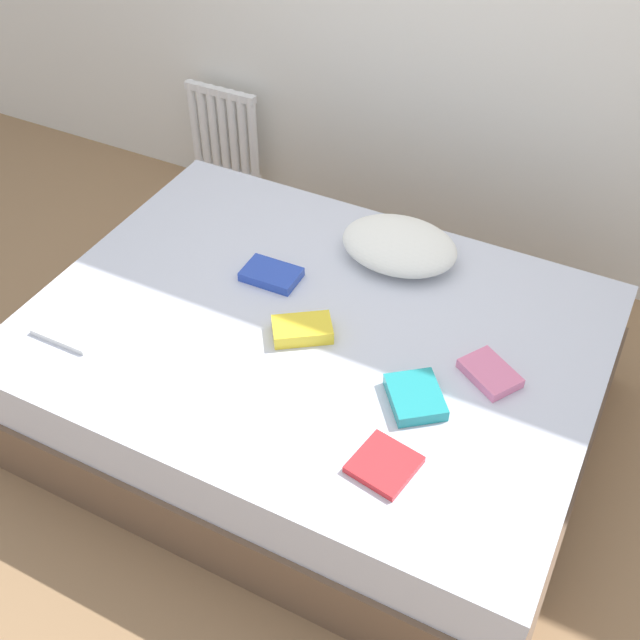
% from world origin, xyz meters
% --- Properties ---
extents(ground_plane, '(8.00, 8.00, 0.00)m').
position_xyz_m(ground_plane, '(0.00, 0.00, 0.00)').
color(ground_plane, '#93704C').
extents(bed, '(2.00, 1.50, 0.50)m').
position_xyz_m(bed, '(0.00, 0.00, 0.25)').
color(bed, brown).
rests_on(bed, ground).
extents(radiator, '(0.40, 0.04, 0.49)m').
position_xyz_m(radiator, '(-1.14, 1.20, 0.36)').
color(radiator, white).
rests_on(radiator, ground).
extents(pillow, '(0.45, 0.35, 0.13)m').
position_xyz_m(pillow, '(0.12, 0.48, 0.56)').
color(pillow, white).
rests_on(pillow, bed).
extents(textbook_pink, '(0.23, 0.21, 0.03)m').
position_xyz_m(textbook_pink, '(0.63, 0.04, 0.52)').
color(textbook_pink, pink).
rests_on(textbook_pink, bed).
extents(textbook_red, '(0.20, 0.20, 0.02)m').
position_xyz_m(textbook_red, '(0.46, -0.45, 0.51)').
color(textbook_red, red).
rests_on(textbook_red, bed).
extents(textbook_yellow, '(0.24, 0.22, 0.05)m').
position_xyz_m(textbook_yellow, '(-0.01, -0.06, 0.53)').
color(textbook_yellow, yellow).
rests_on(textbook_yellow, bed).
extents(textbook_white, '(0.23, 0.15, 0.02)m').
position_xyz_m(textbook_white, '(-0.73, -0.41, 0.51)').
color(textbook_white, white).
rests_on(textbook_white, bed).
extents(textbook_teal, '(0.25, 0.25, 0.04)m').
position_xyz_m(textbook_teal, '(0.45, -0.17, 0.52)').
color(textbook_teal, teal).
rests_on(textbook_teal, bed).
extents(textbook_blue, '(0.21, 0.14, 0.04)m').
position_xyz_m(textbook_blue, '(-0.26, 0.15, 0.52)').
color(textbook_blue, '#2847B7').
rests_on(textbook_blue, bed).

